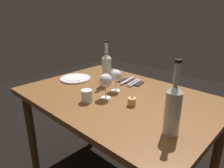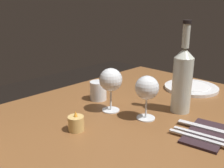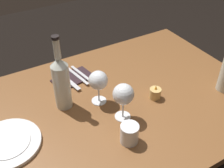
{
  "view_description": "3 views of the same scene",
  "coord_description": "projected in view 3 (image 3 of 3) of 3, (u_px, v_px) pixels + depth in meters",
  "views": [
    {
      "loc": [
        -0.86,
        0.96,
        1.29
      ],
      "look_at": [
        -0.05,
        0.1,
        0.86
      ],
      "focal_mm": 33.19,
      "sensor_mm": 36.0,
      "label": 1
    },
    {
      "loc": [
        -0.63,
        -0.55,
        1.14
      ],
      "look_at": [
        0.02,
        0.08,
        0.85
      ],
      "focal_mm": 41.99,
      "sensor_mm": 36.0,
      "label": 2
    },
    {
      "loc": [
        0.47,
        0.78,
        1.55
      ],
      "look_at": [
        0.03,
        0.01,
        0.86
      ],
      "focal_mm": 44.44,
      "sensor_mm": 36.0,
      "label": 3
    }
  ],
  "objects": [
    {
      "name": "water_tumbler",
      "position": [
        129.0,
        134.0,
        1.02
      ],
      "size": [
        0.07,
        0.07,
        0.08
      ],
      "color": "white",
      "rests_on": "dining_table"
    },
    {
      "name": "fork_outer",
      "position": [
        82.0,
        74.0,
        1.37
      ],
      "size": [
        0.04,
        0.18,
        0.0
      ],
      "color": "silver",
      "rests_on": "folded_napkin"
    },
    {
      "name": "dinner_plate",
      "position": [
        8.0,
        143.0,
        1.02
      ],
      "size": [
        0.25,
        0.25,
        0.02
      ],
      "color": "white",
      "rests_on": "dining_table"
    },
    {
      "name": "folded_napkin",
      "position": [
        73.0,
        78.0,
        1.35
      ],
      "size": [
        0.21,
        0.14,
        0.01
      ],
      "color": "#2D1E23",
      "rests_on": "dining_table"
    },
    {
      "name": "fork_inner",
      "position": [
        77.0,
        76.0,
        1.36
      ],
      "size": [
        0.04,
        0.18,
        0.0
      ],
      "color": "silver",
      "rests_on": "folded_napkin"
    },
    {
      "name": "wine_bottle_second",
      "position": [
        61.0,
        81.0,
        1.12
      ],
      "size": [
        0.07,
        0.07,
        0.34
      ],
      "color": "silver",
      "rests_on": "dining_table"
    },
    {
      "name": "votive_candle",
      "position": [
        155.0,
        94.0,
        1.23
      ],
      "size": [
        0.05,
        0.05,
        0.07
      ],
      "color": "#DBB266",
      "rests_on": "dining_table"
    },
    {
      "name": "wine_glass_right",
      "position": [
        123.0,
        95.0,
        1.07
      ],
      "size": [
        0.09,
        0.09,
        0.17
      ],
      "color": "white",
      "rests_on": "dining_table"
    },
    {
      "name": "table_knife",
      "position": [
        67.0,
        79.0,
        1.33
      ],
      "size": [
        0.06,
        0.21,
        0.0
      ],
      "color": "silver",
      "rests_on": "folded_napkin"
    },
    {
      "name": "wine_glass_left",
      "position": [
        98.0,
        81.0,
        1.16
      ],
      "size": [
        0.08,
        0.08,
        0.16
      ],
      "color": "white",
      "rests_on": "dining_table"
    },
    {
      "name": "dining_table",
      "position": [
        116.0,
        117.0,
        1.27
      ],
      "size": [
        1.3,
        0.9,
        0.74
      ],
      "color": "brown",
      "rests_on": "ground"
    }
  ]
}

